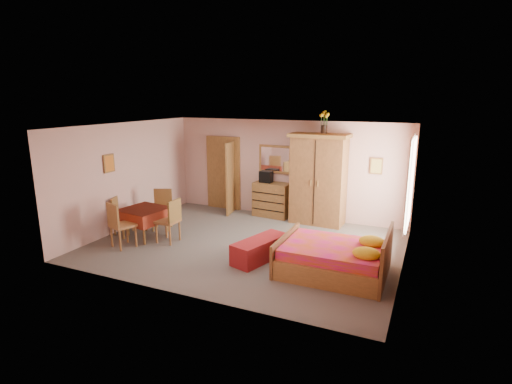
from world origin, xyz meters
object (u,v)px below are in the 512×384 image
at_px(wardrobe, 318,179).
at_px(chair_south, 123,225).
at_px(dining_table, 145,223).
at_px(bed, 333,250).
at_px(wall_mirror, 275,159).
at_px(chair_east, 168,221).
at_px(chair_north, 162,210).
at_px(chair_west, 123,215).
at_px(floor_lamp, 294,183).
at_px(chest_of_drawers, 272,200).
at_px(stereo, 266,177).
at_px(bench, 260,249).
at_px(sunflower_vase, 324,122).

distance_m(wardrobe, chair_south, 4.82).
height_order(wardrobe, dining_table, wardrobe).
height_order(bed, chair_south, chair_south).
height_order(wall_mirror, chair_east, wall_mirror).
relative_size(dining_table, chair_north, 0.96).
bearing_deg(wall_mirror, dining_table, -120.60).
bearing_deg(dining_table, chair_west, 177.48).
xyz_separation_m(chair_north, chair_west, (-0.66, -0.61, -0.05)).
bearing_deg(wardrobe, floor_lamp, 170.26).
height_order(chest_of_drawers, stereo, stereo).
height_order(bench, dining_table, dining_table).
distance_m(bed, chair_west, 5.12).
height_order(bed, chair_east, chair_east).
height_order(chest_of_drawers, floor_lamp, floor_lamp).
relative_size(wall_mirror, dining_table, 1.02).
bearing_deg(chair_west, sunflower_vase, 100.81).
xyz_separation_m(chair_north, chair_east, (0.66, -0.66, 0.00)).
height_order(chair_south, chair_east, chair_south).
height_order(wardrobe, sunflower_vase, sunflower_vase).
height_order(sunflower_vase, chair_east, sunflower_vase).
xyz_separation_m(stereo, wardrobe, (1.47, -0.08, 0.07)).
xyz_separation_m(floor_lamp, wardrobe, (0.70, -0.15, 0.18)).
distance_m(stereo, chair_north, 2.91).
height_order(chest_of_drawers, bench, chest_of_drawers).
height_order(wardrobe, bench, wardrobe).
bearing_deg(chair_south, wall_mirror, 79.73).
xyz_separation_m(bench, chair_north, (-2.96, 0.74, 0.27)).
distance_m(wardrobe, dining_table, 4.38).
distance_m(bed, chair_south, 4.51).
height_order(chest_of_drawers, chair_north, chair_north).
bearing_deg(stereo, chest_of_drawers, -0.70).
height_order(chair_south, chair_west, chair_south).
distance_m(chest_of_drawers, bench, 3.03).
height_order(stereo, floor_lamp, floor_lamp).
bearing_deg(stereo, dining_table, -124.01).
bearing_deg(wall_mirror, chest_of_drawers, -86.08).
bearing_deg(bench, chest_of_drawers, 107.49).
bearing_deg(chair_west, wardrobe, 100.30).
bearing_deg(chair_north, chest_of_drawers, -156.97).
height_order(dining_table, chair_west, chair_west).
xyz_separation_m(stereo, chair_east, (-1.22, -2.80, -0.59)).
height_order(dining_table, chair_south, chair_south).
distance_m(wall_mirror, bench, 3.48).
height_order(bed, dining_table, bed).
distance_m(sunflower_vase, chair_north, 4.55).
height_order(sunflower_vase, chair_north, sunflower_vase).
bearing_deg(chest_of_drawers, stereo, -175.98).
relative_size(bed, chair_west, 2.22).
bearing_deg(bed, stereo, 131.32).
height_order(wardrobe, bed, wardrobe).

